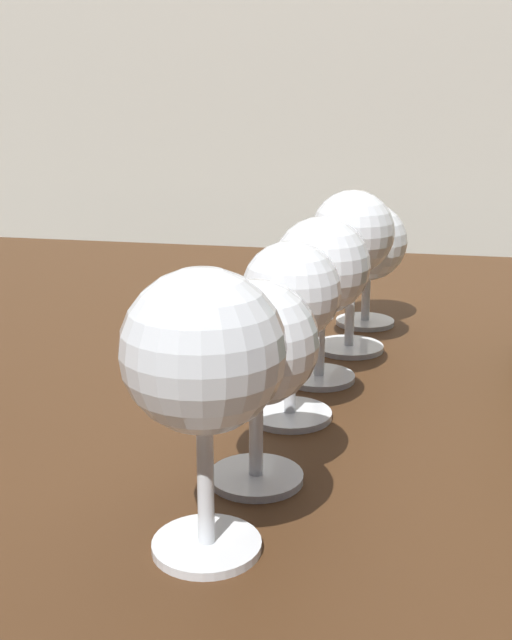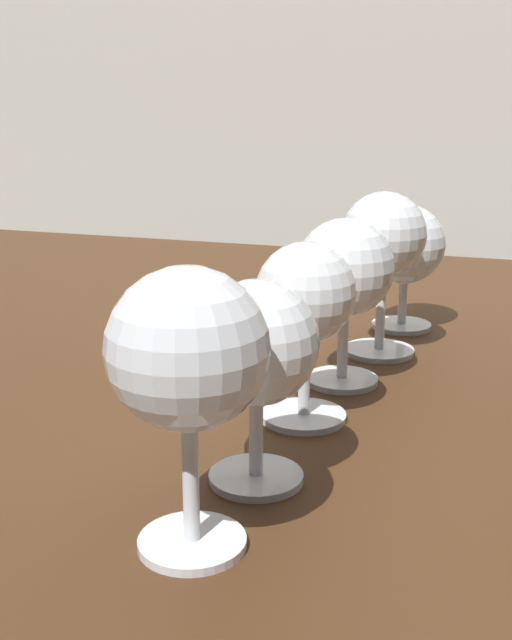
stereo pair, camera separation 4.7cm
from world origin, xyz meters
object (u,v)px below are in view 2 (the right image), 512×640
Objects in this scene: wine_glass_cabernet at (306,299)px; wine_glass_rose at (405,247)px; wine_glass_port at (256,348)px; wine_glass_amber at (345,271)px; wine_glass_empty at (384,240)px; wine_glass_white at (188,354)px.

wine_glass_rose is (0.04, 0.27, -0.01)m from wine_glass_cabernet.
wine_glass_port is at bearing -96.10° from wine_glass_rose.
wine_glass_amber is at bearing 85.68° from wine_glass_port.
wine_glass_empty reaches higher than wine_glass_port.
wine_glass_amber is at bearing 82.83° from wine_glass_cabernet.
wine_glass_amber is (0.01, 0.09, 0.00)m from wine_glass_cabernet.
wine_glass_empty is at bearing 83.62° from wine_glass_port.
wine_glass_cabernet is at bearing -97.71° from wine_glass_rose.
wine_glass_empty reaches higher than wine_glass_rose.
wine_glass_port is (0.01, 0.08, -0.02)m from wine_glass_white.
wine_glass_empty is (0.04, 0.36, -0.00)m from wine_glass_white.
wine_glass_rose is (0.05, 0.46, -0.02)m from wine_glass_white.
wine_glass_amber reaches higher than wine_glass_cabernet.
wine_glass_empty is (0.02, 0.09, 0.01)m from wine_glass_amber.
wine_glass_cabernet reaches higher than wine_glass_port.
wine_glass_amber is 1.09× the size of wine_glass_rose.
wine_glass_cabernet is 1.05× the size of wine_glass_rose.
wine_glass_empty is at bearing 81.00° from wine_glass_cabernet.
wine_glass_amber is (0.01, 0.19, 0.01)m from wine_glass_port.
wine_glass_cabernet is at bearing -99.00° from wine_glass_empty.
wine_glass_amber reaches higher than wine_glass_rose.
wine_glass_rose is at bearing 83.82° from wine_glass_white.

